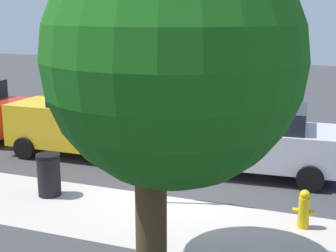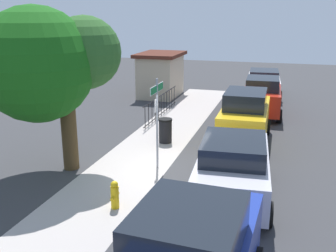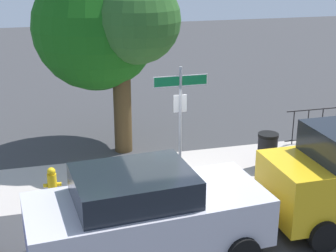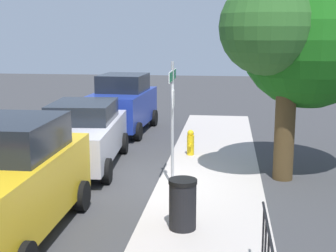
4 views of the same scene
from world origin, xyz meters
name	(u,v)px [view 2 (image 2 of 4)]	position (x,y,z in m)	size (l,w,h in m)	color
ground_plane	(167,171)	(0.00, 0.00, 0.00)	(60.00, 60.00, 0.00)	#38383A
sidewalk_strip	(150,147)	(2.00, 1.30, 0.00)	(24.00, 2.60, 0.00)	#AFA59E
street_sign	(157,107)	(0.21, 0.40, 2.08)	(1.29, 0.07, 3.03)	#9EA0A5
shade_tree	(47,60)	(-1.08, 3.50, 3.65)	(3.86, 4.04, 5.29)	#48361D
car_silver	(233,166)	(-1.25, -2.31, 0.91)	(4.57, 2.38, 1.78)	silver
car_yellow	(245,118)	(3.55, -2.14, 1.07)	(4.40, 1.96, 2.16)	gold
car_red	(262,96)	(8.36, -2.49, 0.97)	(4.16, 2.11, 1.93)	red
car_white	(263,82)	(13.15, -2.30, 0.84)	(4.57, 2.33, 1.63)	white
iron_fence	(161,105)	(6.69, 2.30, 0.56)	(5.28, 0.04, 1.07)	black
utility_shed	(161,74)	(11.33, 3.80, 1.36)	(3.52, 2.48, 2.66)	tan
fire_hydrant	(115,195)	(-2.84, 0.60, 0.38)	(0.42, 0.22, 0.78)	yellow
trash_bin	(165,131)	(2.78, 0.90, 0.49)	(0.55, 0.55, 0.98)	black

